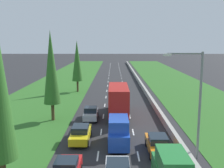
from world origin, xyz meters
name	(u,v)px	position (x,y,z in m)	size (l,w,h in m)	color
ground_plane	(115,84)	(0.00, 60.00, 0.00)	(300.00, 300.00, 0.00)	#28282B
grass_verge_left	(62,83)	(-12.65, 60.00, 0.02)	(14.00, 140.00, 0.04)	#2D6623
grass_verge_right	(176,84)	(14.35, 60.00, 0.02)	(14.00, 140.00, 0.04)	#2D6623
median_barrier	(140,82)	(5.70, 60.00, 0.42)	(0.44, 120.00, 0.85)	#9E9B93
lane_markings	(115,84)	(0.00, 60.00, 0.01)	(3.64, 116.00, 0.01)	white
blue_van_centre_lane	(118,132)	(0.07, 23.19, 1.40)	(1.96, 4.90, 2.82)	#1E47B7
yellow_sedan_left_lane	(81,133)	(-3.64, 24.34, 0.81)	(1.82, 4.50, 1.64)	yellow
silver_hatchback_left_lane	(91,113)	(-3.26, 31.51, 0.84)	(1.74, 3.90, 1.72)	silver
orange_sedan_right_lane	(158,144)	(3.52, 21.69, 0.81)	(1.82, 4.50, 1.64)	orange
red_box_truck_centre_lane	(118,100)	(0.23, 33.03, 2.18)	(2.46, 9.40, 4.18)	black
poplar_tree_second	(51,68)	(-7.99, 31.25, 6.63)	(2.08, 2.08, 11.17)	#4C3823
poplar_tree_third	(77,61)	(-7.46, 49.96, 6.06)	(2.05, 2.05, 10.02)	#4C3823
street_light_mast	(196,98)	(6.31, 20.52, 5.23)	(3.20, 0.28, 9.00)	gray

